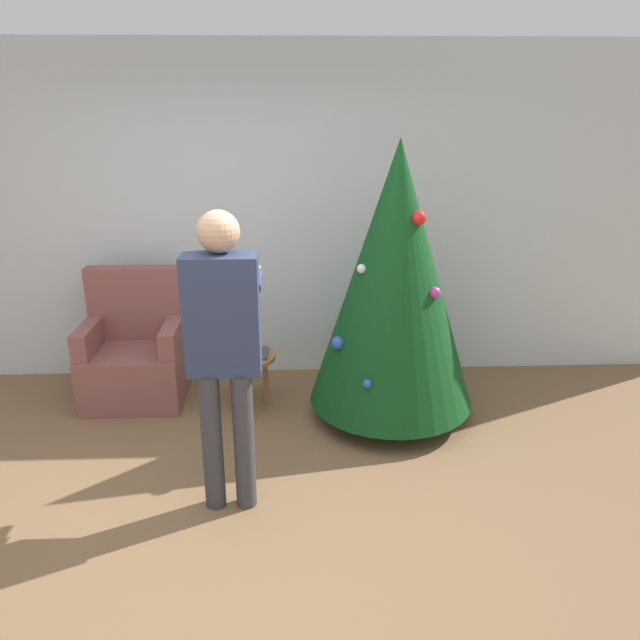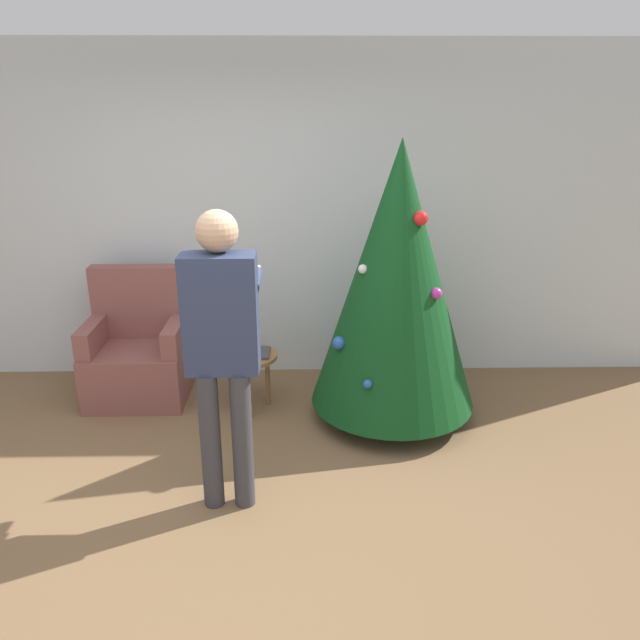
% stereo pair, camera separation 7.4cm
% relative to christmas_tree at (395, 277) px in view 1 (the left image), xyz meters
% --- Properties ---
extents(ground_plane, '(14.00, 14.00, 0.00)m').
position_rel_christmas_tree_xyz_m(ground_plane, '(-1.16, -1.37, -1.08)').
color(ground_plane, brown).
extents(wall_back, '(8.00, 0.06, 2.70)m').
position_rel_christmas_tree_xyz_m(wall_back, '(-1.16, 0.86, 0.27)').
color(wall_back, silver).
rests_on(wall_back, ground_plane).
extents(christmas_tree, '(1.20, 1.20, 2.04)m').
position_rel_christmas_tree_xyz_m(christmas_tree, '(0.00, 0.00, 0.00)').
color(christmas_tree, brown).
rests_on(christmas_tree, ground_plane).
extents(armchair, '(0.76, 0.64, 1.02)m').
position_rel_christmas_tree_xyz_m(armchair, '(-1.97, 0.38, -0.73)').
color(armchair, brown).
rests_on(armchair, ground_plane).
extents(person_standing, '(0.42, 0.57, 1.74)m').
position_rel_christmas_tree_xyz_m(person_standing, '(-1.10, -1.00, -0.04)').
color(person_standing, '#38383D').
rests_on(person_standing, ground_plane).
extents(side_stool, '(0.43, 0.43, 0.45)m').
position_rel_christmas_tree_xyz_m(side_stool, '(-1.07, 0.13, -0.70)').
color(side_stool, olive).
rests_on(side_stool, ground_plane).
extents(laptop, '(0.31, 0.23, 0.02)m').
position_rel_christmas_tree_xyz_m(laptop, '(-1.07, 0.13, -0.62)').
color(laptop, '#38383D').
rests_on(laptop, side_stool).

